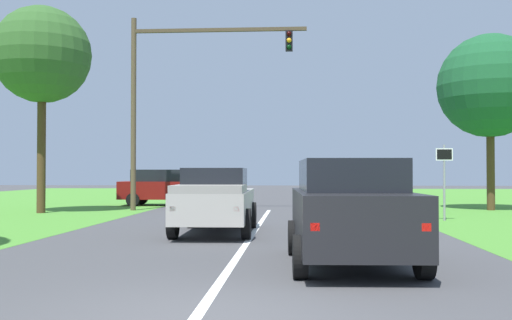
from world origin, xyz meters
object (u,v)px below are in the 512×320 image
Objects in this scene: red_suv_near at (350,209)px; oak_tree_right at (490,86)px; keep_moving_sign at (444,172)px; crossing_suv_far at (163,187)px; extra_tree_1 at (42,55)px; traffic_light at (176,84)px; pickup_truck_lead at (216,200)px.

oak_tree_right is (7.91, 16.57, 4.65)m from red_suv_near.
red_suv_near is 1.71× the size of keep_moving_sign.
extra_tree_1 reaches higher than crossing_suv_far.
oak_tree_right reaches higher than red_suv_near.
crossing_suv_far is (-1.50, 4.08, -4.80)m from traffic_light.
keep_moving_sign is (10.75, -4.99, -4.04)m from traffic_light.
pickup_truck_lead is 0.64× the size of oak_tree_right.
traffic_light is 1.09× the size of oak_tree_right.
pickup_truck_lead is 0.59× the size of extra_tree_1.
extra_tree_1 reaches higher than oak_tree_right.
oak_tree_right is at bearing 59.67° from keep_moving_sign.
extra_tree_1 is (-8.55, 7.92, 5.78)m from pickup_truck_lead.
traffic_light reaches higher than keep_moving_sign.
red_suv_near is at bearing -59.19° from pickup_truck_lead.
pickup_truck_lead is at bearing -135.27° from oak_tree_right.
keep_moving_sign is 0.34× the size of oak_tree_right.
keep_moving_sign is (4.31, 10.40, 0.70)m from red_suv_near.
red_suv_near is at bearing -112.48° from keep_moving_sign.
traffic_light reaches higher than oak_tree_right.
traffic_light is 0.99× the size of extra_tree_1.
oak_tree_right is 20.01m from extra_tree_1.
pickup_truck_lead is at bearing -72.26° from traffic_light.
crossing_suv_far reaches higher than pickup_truck_lead.
red_suv_near is 18.94m from oak_tree_right.
red_suv_near reaches higher than crossing_suv_far.
oak_tree_right is at bearing -10.38° from crossing_suv_far.
oak_tree_right is (3.61, 6.16, 3.96)m from keep_moving_sign.
traffic_light is 5.82m from extra_tree_1.
crossing_suv_far is (-12.25, 9.07, -0.76)m from keep_moving_sign.
pickup_truck_lead is 13.01m from extra_tree_1.
traffic_light reaches higher than crossing_suv_far.
crossing_suv_far is (-15.86, 2.91, -4.72)m from oak_tree_right.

